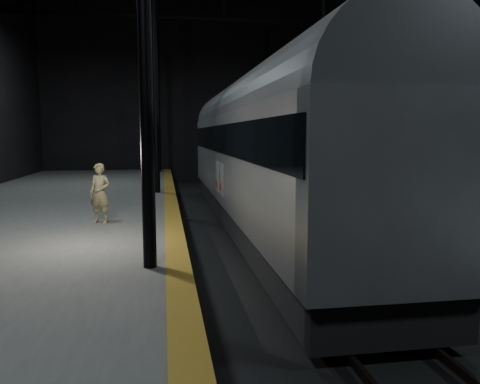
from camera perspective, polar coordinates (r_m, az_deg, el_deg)
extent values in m
plane|color=black|center=(14.04, 5.51, -7.80)|extent=(44.00, 44.00, 0.00)
cube|color=#52524F|center=(14.06, -25.73, -6.36)|extent=(9.00, 43.80, 1.00)
cube|color=olive|center=(13.37, -8.07, -4.17)|extent=(0.50, 43.80, 0.01)
cube|color=#3F3328|center=(13.84, 2.61, -7.27)|extent=(0.08, 43.00, 0.14)
cube|color=#3F3328|center=(14.20, 8.35, -6.97)|extent=(0.08, 43.00, 0.14)
cube|color=black|center=(14.03, 5.52, -7.56)|extent=(2.40, 42.00, 0.12)
cylinder|color=black|center=(9.43, -11.64, 21.70)|extent=(0.26, 0.26, 10.00)
cylinder|color=black|center=(21.25, -10.33, 13.46)|extent=(0.26, 0.26, 10.00)
cylinder|color=black|center=(22.47, 9.99, 13.12)|extent=(0.26, 0.26, 10.00)
cylinder|color=black|center=(33.20, -9.97, 11.13)|extent=(0.26, 0.26, 10.00)
cylinder|color=black|center=(33.99, 3.20, 11.13)|extent=(0.26, 0.26, 10.00)
cube|color=black|center=(28.08, -2.01, 20.26)|extent=(23.60, 0.15, 0.18)
cube|color=#97999E|center=(17.11, 2.53, 4.03)|extent=(3.06, 21.09, 3.16)
cube|color=black|center=(17.33, 2.50, -2.53)|extent=(2.79, 20.67, 0.90)
cube|color=black|center=(17.09, 2.55, 6.51)|extent=(3.12, 20.78, 0.95)
cylinder|color=slate|center=(17.10, 2.56, 9.33)|extent=(3.00, 20.88, 3.00)
cube|color=black|center=(10.50, 10.89, -11.26)|extent=(1.90, 2.32, 0.37)
cube|color=black|center=(24.58, -1.02, -0.59)|extent=(1.90, 2.32, 0.37)
cube|color=silver|center=(15.86, -2.22, 1.50)|extent=(0.04, 0.79, 1.11)
cube|color=silver|center=(17.11, -2.74, 1.91)|extent=(0.04, 0.79, 1.11)
cylinder|color=#A01D13|center=(16.08, -2.37, 0.63)|extent=(0.03, 0.27, 0.27)
cylinder|color=#A01D13|center=(17.32, -2.88, 1.10)|extent=(0.03, 0.27, 0.27)
imported|color=#93885A|center=(14.24, -16.70, -0.15)|extent=(0.76, 0.64, 1.76)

